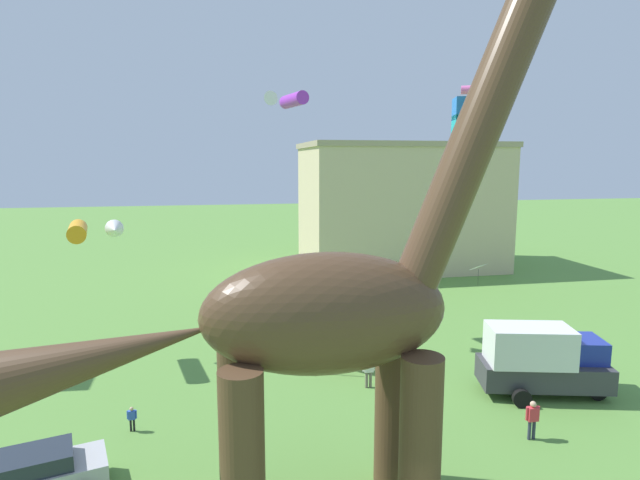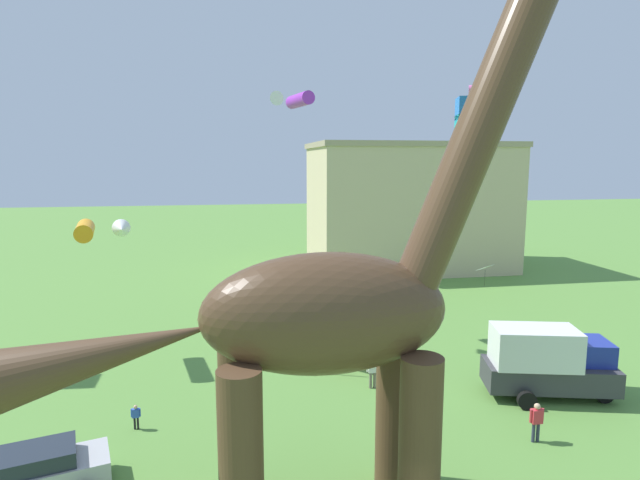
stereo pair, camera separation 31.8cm
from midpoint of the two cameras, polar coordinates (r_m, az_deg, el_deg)
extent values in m
cylinder|color=#513823|center=(17.83, 7.46, -17.68)|extent=(1.20, 1.20, 5.16)
cylinder|color=#513823|center=(15.94, 10.29, -21.13)|extent=(1.20, 1.20, 5.16)
cylinder|color=#513823|center=(17.03, -9.45, -19.05)|extent=(1.20, 1.20, 5.16)
cylinder|color=#513823|center=(15.05, -9.12, -23.05)|extent=(1.20, 1.20, 5.16)
ellipsoid|color=#513823|center=(14.86, 0.03, -8.00)|extent=(7.07, 3.04, 3.48)
cylinder|color=#513823|center=(15.86, 16.94, 13.03)|extent=(5.08, 1.30, 10.07)
cone|color=#513823|center=(15.17, -22.99, -11.52)|extent=(6.21, 1.74, 2.94)
cube|color=#B7B7BC|center=(20.00, -29.19, -21.85)|extent=(4.52, 2.84, 0.72)
cube|color=#232B35|center=(19.70, -29.33, -20.29)|extent=(2.60, 2.11, 0.52)
cylinder|color=black|center=(20.52, -23.85, -21.81)|extent=(0.66, 0.38, 0.62)
cube|color=#38383D|center=(26.30, 22.86, -13.30)|extent=(5.94, 3.41, 1.10)
cube|color=navy|center=(27.00, 26.30, -10.58)|extent=(2.21, 2.31, 1.00)
cube|color=silver|center=(25.41, 21.56, -10.63)|extent=(3.97, 2.84, 1.70)
cylinder|color=black|center=(28.41, 25.04, -12.98)|extent=(0.84, 0.45, 0.80)
cylinder|color=black|center=(26.89, 27.76, -14.41)|extent=(0.84, 0.45, 0.80)
cylinder|color=black|center=(26.48, 18.37, -14.19)|extent=(0.84, 0.45, 0.80)
cylinder|color=black|center=(24.84, 20.85, -15.88)|extent=(0.84, 0.45, 0.80)
cylinder|color=black|center=(22.90, -20.37, -18.45)|extent=(0.08, 0.08, 0.49)
cylinder|color=black|center=(22.88, -20.05, -18.46)|extent=(0.08, 0.08, 0.49)
cube|color=blue|center=(22.70, -20.27, -17.50)|extent=(0.27, 0.16, 0.35)
sphere|color=tan|center=(22.59, -20.30, -16.92)|extent=(0.15, 0.15, 0.15)
cylinder|color=blue|center=(22.72, -20.67, -17.45)|extent=(0.07, 0.07, 0.33)
cylinder|color=blue|center=(22.67, -19.87, -17.47)|extent=(0.07, 0.07, 0.33)
cylinder|color=#6B6056|center=(25.22, 4.74, -14.97)|extent=(0.13, 0.13, 0.78)
cylinder|color=#6B6056|center=(25.27, 5.17, -14.93)|extent=(0.13, 0.13, 0.78)
cube|color=silver|center=(24.99, 4.97, -13.55)|extent=(0.42, 0.26, 0.55)
sphere|color=tan|center=(24.84, 4.99, -12.71)|extent=(0.24, 0.24, 0.24)
cylinder|color=silver|center=(24.91, 4.43, -13.55)|extent=(0.10, 0.10, 0.52)
cylinder|color=silver|center=(25.04, 5.52, -13.44)|extent=(0.10, 0.10, 0.52)
cylinder|color=#2D3347|center=(22.41, 21.51, -18.76)|extent=(0.13, 0.13, 0.76)
cylinder|color=#2D3347|center=(22.51, 21.93, -18.66)|extent=(0.13, 0.13, 0.76)
cube|color=#D1333D|center=(22.18, 21.82, -17.23)|extent=(0.41, 0.25, 0.53)
sphere|color=tan|center=(22.02, 21.87, -16.32)|extent=(0.24, 0.24, 0.24)
cylinder|color=#D1333D|center=(22.05, 21.28, -17.28)|extent=(0.10, 0.10, 0.51)
cylinder|color=#D1333D|center=(22.29, 22.35, -17.05)|extent=(0.10, 0.10, 0.51)
cylinder|color=#B2B2B7|center=(29.39, 4.71, -10.11)|extent=(0.06, 0.06, 2.10)
cylinder|color=#B2B2B7|center=(26.96, 6.33, -11.89)|extent=(0.06, 0.06, 2.10)
cylinder|color=#B2B2B7|center=(28.80, -0.55, -10.48)|extent=(0.06, 0.06, 2.10)
cylinder|color=#B2B2B7|center=(26.31, 0.58, -12.36)|extent=(0.06, 0.06, 2.10)
pyramid|color=pink|center=(27.36, 2.79, -8.22)|extent=(3.15, 3.15, 0.90)
cylinder|color=pink|center=(37.26, 16.51, 15.48)|extent=(2.06, 1.36, 0.56)
cone|color=orange|center=(38.35, 16.42, 15.28)|extent=(0.70, 0.75, 0.59)
cube|color=#287AE5|center=(18.66, 15.38, 13.64)|extent=(1.13, 1.13, 0.74)
cube|color=#19B2B7|center=(18.62, 15.31, 11.89)|extent=(1.13, 1.13, 0.74)
cube|color=white|center=(31.19, 16.67, -2.83)|extent=(1.13, 1.05, 0.32)
cylinder|color=black|center=(31.31, 16.62, -3.91)|extent=(0.01, 0.01, 0.93)
cylinder|color=purple|center=(30.80, -3.19, 15.03)|extent=(1.35, 2.82, 0.76)
cone|color=white|center=(30.30, -5.92, 15.11)|extent=(0.93, 0.84, 0.80)
cylinder|color=orange|center=(29.02, -25.26, 0.89)|extent=(1.51, 3.29, 0.89)
cone|color=white|center=(29.00, -21.82, 1.09)|extent=(1.07, 0.97, 0.93)
cube|color=#CCB78E|center=(52.26, 8.56, 3.44)|extent=(18.58, 11.28, 11.74)
cube|color=tan|center=(52.09, 8.71, 10.16)|extent=(18.95, 11.50, 0.50)
camera|label=1|loc=(0.16, -90.62, -0.09)|focal=29.29mm
camera|label=2|loc=(0.16, 89.38, 0.09)|focal=29.29mm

